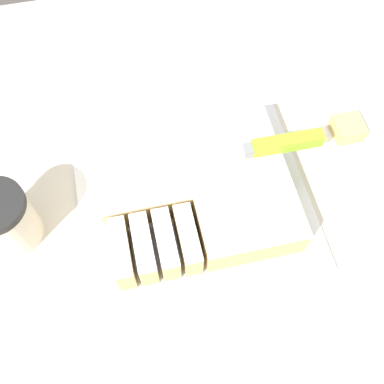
# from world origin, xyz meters

# --- Properties ---
(ground_plane) EXTENTS (8.00, 8.00, 0.00)m
(ground_plane) POSITION_xyz_m (0.00, 0.00, 0.00)
(ground_plane) COLOR #4C4742
(countertop) EXTENTS (1.40, 1.10, 0.91)m
(countertop) POSITION_xyz_m (0.00, 0.00, 0.45)
(countertop) COLOR beige
(countertop) RESTS_ON ground_plane
(cake_board) EXTENTS (0.38, 0.33, 0.01)m
(cake_board) POSITION_xyz_m (0.08, -0.01, 0.91)
(cake_board) COLOR silver
(cake_board) RESTS_ON countertop
(cake) EXTENTS (0.30, 0.25, 0.06)m
(cake) POSITION_xyz_m (0.08, -0.00, 0.94)
(cake) COLOR tan
(cake) RESTS_ON cake_board
(knife) EXTENTS (0.33, 0.03, 0.02)m
(knife) POSITION_xyz_m (0.20, 0.02, 0.98)
(knife) COLOR silver
(knife) RESTS_ON cake
(coffee_cup) EXTENTS (0.09, 0.09, 0.11)m
(coffee_cup) POSITION_xyz_m (-0.21, 0.00, 0.96)
(coffee_cup) COLOR beige
(coffee_cup) RESTS_ON countertop
(paper_napkin) EXTENTS (0.16, 0.16, 0.01)m
(paper_napkin) POSITION_xyz_m (0.37, 0.07, 0.91)
(paper_napkin) COLOR white
(paper_napkin) RESTS_ON countertop
(brownie) EXTENTS (0.05, 0.05, 0.03)m
(brownie) POSITION_xyz_m (0.37, 0.07, 0.93)
(brownie) COLOR tan
(brownie) RESTS_ON paper_napkin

